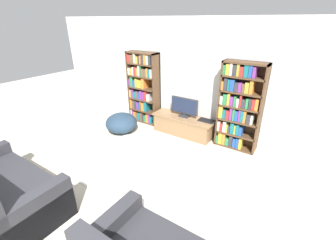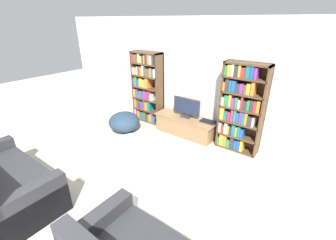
# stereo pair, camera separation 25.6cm
# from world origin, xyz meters

# --- Properties ---
(wall_back) EXTENTS (8.80, 0.06, 2.60)m
(wall_back) POSITION_xyz_m (0.00, 4.23, 1.30)
(wall_back) COLOR silver
(wall_back) RESTS_ON ground_plane
(bookshelf_left) EXTENTS (0.85, 0.30, 1.82)m
(bookshelf_left) POSITION_xyz_m (-1.42, 4.04, 0.91)
(bookshelf_left) COLOR #513823
(bookshelf_left) RESTS_ON ground_plane
(bookshelf_right) EXTENTS (0.85, 0.30, 1.82)m
(bookshelf_right) POSITION_xyz_m (1.05, 4.04, 0.92)
(bookshelf_right) COLOR #513823
(bookshelf_right) RESTS_ON ground_plane
(tv_stand) EXTENTS (1.50, 0.47, 0.44)m
(tv_stand) POSITION_xyz_m (-0.15, 3.93, 0.22)
(tv_stand) COLOR #8E6B47
(tv_stand) RESTS_ON ground_plane
(television) EXTENTS (0.68, 0.16, 0.46)m
(television) POSITION_xyz_m (-0.15, 3.96, 0.69)
(television) COLOR #2D2D33
(television) RESTS_ON tv_stand
(laptop) EXTENTS (0.36, 0.20, 0.03)m
(laptop) POSITION_xyz_m (0.40, 4.01, 0.46)
(laptop) COLOR #28282D
(laptop) RESTS_ON tv_stand
(area_rug) EXTENTS (2.06, 1.74, 0.02)m
(area_rug) POSITION_xyz_m (-0.24, 2.29, 0.01)
(area_rug) COLOR white
(area_rug) RESTS_ON ground_plane
(couch_left_sectional) EXTENTS (1.83, 0.95, 0.96)m
(couch_left_sectional) POSITION_xyz_m (-1.12, 0.47, 0.31)
(couch_left_sectional) COLOR #2D2D33
(couch_left_sectional) RESTS_ON ground_plane
(beanbag_ottoman) EXTENTS (0.75, 0.75, 0.47)m
(beanbag_ottoman) POSITION_xyz_m (-1.46, 3.21, 0.24)
(beanbag_ottoman) COLOR #23384C
(beanbag_ottoman) RESTS_ON ground_plane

